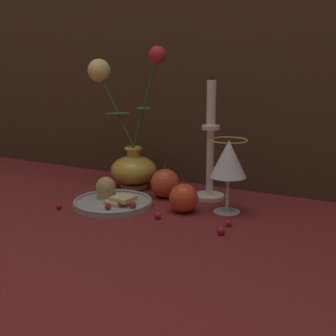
% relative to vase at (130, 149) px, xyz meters
% --- Properties ---
extents(ground_plane, '(2.40, 2.40, 0.00)m').
position_rel_vase_xyz_m(ground_plane, '(0.14, -0.13, -0.11)').
color(ground_plane, maroon).
rests_on(ground_plane, ground).
extents(vase, '(0.24, 0.13, 0.38)m').
position_rel_vase_xyz_m(vase, '(0.00, 0.00, 0.00)').
color(vase, gold).
rests_on(vase, ground_plane).
extents(plate_with_pastries, '(0.19, 0.19, 0.06)m').
position_rel_vase_xyz_m(plate_with_pastries, '(0.05, -0.16, -0.09)').
color(plate_with_pastries, '#A3A3A8').
rests_on(plate_with_pastries, ground_plane).
extents(wine_glass, '(0.09, 0.09, 0.17)m').
position_rel_vase_xyz_m(wine_glass, '(0.32, -0.08, 0.02)').
color(wine_glass, silver).
rests_on(wine_glass, ground_plane).
extents(candlestick, '(0.08, 0.08, 0.31)m').
position_rel_vase_xyz_m(candlestick, '(0.24, 0.00, 0.01)').
color(candlestick, silver).
rests_on(candlestick, ground_plane).
extents(apple_beside_vase, '(0.07, 0.07, 0.08)m').
position_rel_vase_xyz_m(apple_beside_vase, '(0.23, -0.13, -0.07)').
color(apple_beside_vase, '#D14223').
rests_on(apple_beside_vase, ground_plane).
extents(apple_near_glass, '(0.07, 0.07, 0.09)m').
position_rel_vase_xyz_m(apple_near_glass, '(0.13, -0.04, -0.07)').
color(apple_near_glass, '#D14223').
rests_on(apple_near_glass, ground_plane).
extents(berry_near_plate, '(0.01, 0.01, 0.01)m').
position_rel_vase_xyz_m(berry_near_plate, '(-0.04, -0.25, -0.10)').
color(berry_near_plate, '#AD192D').
rests_on(berry_near_plate, ground_plane).
extents(berry_front_center, '(0.02, 0.02, 0.02)m').
position_rel_vase_xyz_m(berry_front_center, '(0.20, -0.20, -0.10)').
color(berry_front_center, '#AD192D').
rests_on(berry_front_center, ground_plane).
extents(berry_by_glass_stem, '(0.02, 0.02, 0.02)m').
position_rel_vase_xyz_m(berry_by_glass_stem, '(0.36, -0.22, -0.10)').
color(berry_by_glass_stem, '#AD192D').
rests_on(berry_by_glass_stem, ground_plane).
extents(berry_under_candlestick, '(0.01, 0.01, 0.01)m').
position_rel_vase_xyz_m(berry_under_candlestick, '(0.35, -0.17, -0.10)').
color(berry_under_candlestick, '#AD192D').
rests_on(berry_under_candlestick, ground_plane).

